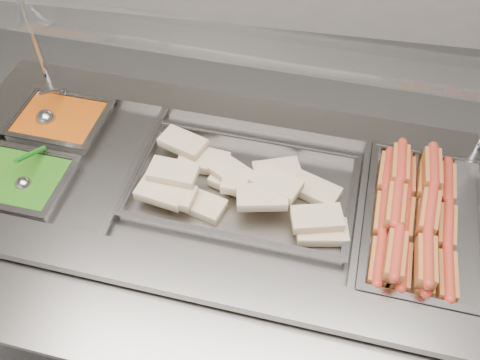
% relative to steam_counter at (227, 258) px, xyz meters
% --- Properties ---
extents(steam_counter, '(1.83, 0.90, 0.85)m').
position_rel_steam_counter_xyz_m(steam_counter, '(0.00, 0.00, 0.00)').
color(steam_counter, slate).
rests_on(steam_counter, ground).
extents(tray_rail, '(1.71, 0.46, 0.05)m').
position_rel_steam_counter_xyz_m(tray_rail, '(-0.03, -0.48, 0.38)').
color(tray_rail, gray).
rests_on(tray_rail, steam_counter).
extents(sneeze_guard, '(1.57, 0.38, 0.42)m').
position_rel_steam_counter_xyz_m(sneeze_guard, '(0.01, 0.21, 0.77)').
color(sneeze_guard, silver).
rests_on(sneeze_guard, steam_counter).
extents(pan_hotdogs, '(0.36, 0.54, 0.09)m').
position_rel_steam_counter_xyz_m(pan_hotdogs, '(0.59, -0.04, 0.39)').
color(pan_hotdogs, gray).
rests_on(pan_hotdogs, steam_counter).
extents(pan_wraps, '(0.67, 0.42, 0.07)m').
position_rel_steam_counter_xyz_m(pan_wraps, '(0.06, -0.00, 0.40)').
color(pan_wraps, gray).
rests_on(pan_wraps, steam_counter).
extents(pan_beans, '(0.30, 0.25, 0.09)m').
position_rel_steam_counter_xyz_m(pan_beans, '(-0.60, 0.18, 0.39)').
color(pan_beans, gray).
rests_on(pan_beans, steam_counter).
extents(pan_peas, '(0.30, 0.25, 0.09)m').
position_rel_steam_counter_xyz_m(pan_peas, '(-0.62, -0.09, 0.39)').
color(pan_peas, gray).
rests_on(pan_peas, steam_counter).
extents(hotdogs_in_buns, '(0.26, 0.50, 0.11)m').
position_rel_steam_counter_xyz_m(hotdogs_in_buns, '(0.55, -0.04, 0.43)').
color(hotdogs_in_buns, '#97541F').
rests_on(hotdogs_in_buns, pan_hotdogs).
extents(tortilla_wraps, '(0.62, 0.36, 0.09)m').
position_rel_steam_counter_xyz_m(tortilla_wraps, '(0.04, -0.01, 0.44)').
color(tortilla_wraps, tan).
rests_on(tortilla_wraps, pan_wraps).
extents(ladle, '(0.07, 0.18, 0.14)m').
position_rel_steam_counter_xyz_m(ladle, '(-0.64, 0.17, 0.43)').
color(ladle, '#A3A2A7').
rests_on(ladle, pan_beans).
extents(serving_spoon, '(0.05, 0.17, 0.13)m').
position_rel_steam_counter_xyz_m(serving_spoon, '(-0.59, -0.10, 0.43)').
color(serving_spoon, '#A3A2A7').
rests_on(serving_spoon, pan_peas).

